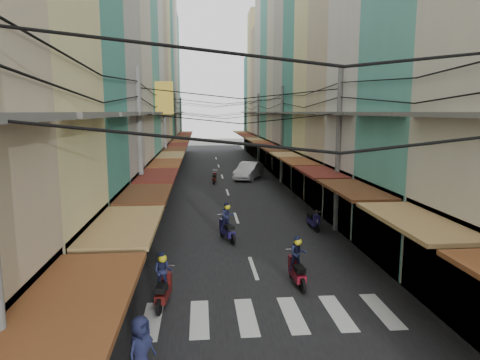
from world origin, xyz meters
TOP-DOWN VIEW (x-y plane):
  - ground at (0.00, 0.00)m, footprint 160.00×160.00m
  - road at (0.00, 20.00)m, footprint 10.00×80.00m
  - sidewalk_left at (-6.50, 20.00)m, footprint 3.00×80.00m
  - sidewalk_right at (6.50, 20.00)m, footprint 3.00×80.00m
  - crosswalk at (-0.00, -6.00)m, footprint 7.55×2.40m
  - building_row_left at (-7.92, 16.56)m, footprint 7.80×67.67m
  - building_row_right at (7.92, 16.45)m, footprint 7.80×68.98m
  - utility_poles at (0.00, 15.01)m, footprint 10.20×66.13m
  - white_car at (2.34, 20.40)m, footprint 5.83×4.10m
  - bicycle at (7.50, 0.71)m, footprint 1.78×1.17m
  - moving_scooters at (-0.32, 0.55)m, footprint 7.45×25.01m
  - parked_scooters at (4.60, -3.42)m, footprint 13.08×15.08m
  - pedestrians at (-3.77, 0.81)m, footprint 13.94×24.73m
  - market_umbrella at (6.88, -4.29)m, footprint 2.47×2.47m
  - traffic_sign at (5.21, -2.70)m, footprint 0.10×0.64m

SIDE VIEW (x-z plane):
  - ground at x=0.00m, z-range 0.00..0.00m
  - white_car at x=2.34m, z-range -0.96..0.96m
  - bicycle at x=7.50m, z-range -0.57..0.57m
  - road at x=0.00m, z-range 0.00..0.02m
  - crosswalk at x=0.00m, z-range 0.02..0.03m
  - sidewalk_left at x=-6.50m, z-range 0.00..0.06m
  - sidewalk_right at x=6.50m, z-range 0.00..0.06m
  - parked_scooters at x=4.60m, z-range -0.02..0.97m
  - moving_scooters at x=-0.32m, z-range -0.39..1.45m
  - pedestrians at x=-3.77m, z-range -0.10..2.15m
  - traffic_sign at x=5.21m, z-range 0.67..3.61m
  - market_umbrella at x=6.88m, z-range 0.99..3.60m
  - utility_poles at x=0.00m, z-range 2.49..10.69m
  - building_row_right at x=7.92m, z-range -1.89..20.71m
  - building_row_left at x=-7.92m, z-range -2.07..21.63m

